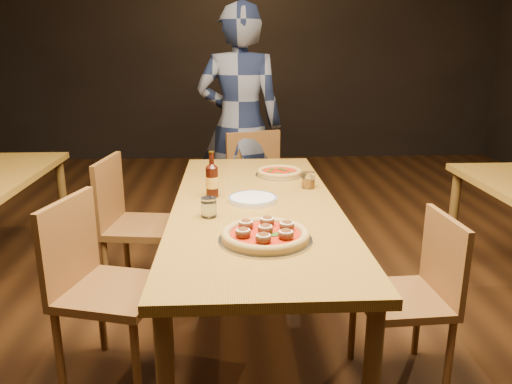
{
  "coord_description": "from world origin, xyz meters",
  "views": [
    {
      "loc": [
        -0.12,
        -2.34,
        1.49
      ],
      "look_at": [
        0.0,
        -0.05,
        0.82
      ],
      "focal_mm": 35.0,
      "sensor_mm": 36.0,
      "label": 1
    }
  ],
  "objects_px": {
    "table_main": "(255,217)",
    "chair_main_e": "(402,297)",
    "chair_main_nw": "(113,290)",
    "plate_stack": "(253,199)",
    "water_glass": "(209,207)",
    "pizza_margherita": "(279,172)",
    "pizza_meatball": "(265,234)",
    "amber_glass": "(308,180)",
    "beer_bottle": "(212,181)",
    "diner": "(240,126)",
    "chair_end": "(263,192)",
    "chair_main_sw": "(143,225)"
  },
  "relations": [
    {
      "from": "chair_end",
      "to": "water_glass",
      "type": "xyz_separation_m",
      "value": [
        -0.34,
        -1.38,
        0.34
      ]
    },
    {
      "from": "plate_stack",
      "to": "beer_bottle",
      "type": "xyz_separation_m",
      "value": [
        -0.2,
        0.09,
        0.07
      ]
    },
    {
      "from": "diner",
      "to": "plate_stack",
      "type": "bearing_deg",
      "value": 97.52
    },
    {
      "from": "pizza_meatball",
      "to": "beer_bottle",
      "type": "relative_size",
      "value": 1.62
    },
    {
      "from": "beer_bottle",
      "to": "amber_glass",
      "type": "distance_m",
      "value": 0.54
    },
    {
      "from": "pizza_meatball",
      "to": "plate_stack",
      "type": "distance_m",
      "value": 0.52
    },
    {
      "from": "chair_main_e",
      "to": "pizza_margherita",
      "type": "bearing_deg",
      "value": -156.09
    },
    {
      "from": "amber_glass",
      "to": "diner",
      "type": "distance_m",
      "value": 1.29
    },
    {
      "from": "water_glass",
      "to": "diner",
      "type": "xyz_separation_m",
      "value": [
        0.18,
        1.69,
        0.11
      ]
    },
    {
      "from": "pizza_margherita",
      "to": "pizza_meatball",
      "type": "bearing_deg",
      "value": -98.53
    },
    {
      "from": "pizza_margherita",
      "to": "plate_stack",
      "type": "bearing_deg",
      "value": -109.38
    },
    {
      "from": "pizza_meatball",
      "to": "diner",
      "type": "xyz_separation_m",
      "value": [
        -0.06,
        1.99,
        0.13
      ]
    },
    {
      "from": "water_glass",
      "to": "plate_stack",
      "type": "bearing_deg",
      "value": 46.62
    },
    {
      "from": "table_main",
      "to": "chair_main_e",
      "type": "bearing_deg",
      "value": -29.94
    },
    {
      "from": "table_main",
      "to": "diner",
      "type": "relative_size",
      "value": 1.11
    },
    {
      "from": "pizza_margherita",
      "to": "amber_glass",
      "type": "bearing_deg",
      "value": -65.51
    },
    {
      "from": "pizza_margherita",
      "to": "chair_main_e",
      "type": "bearing_deg",
      "value": -62.79
    },
    {
      "from": "chair_main_sw",
      "to": "chair_end",
      "type": "relative_size",
      "value": 0.98
    },
    {
      "from": "beer_bottle",
      "to": "chair_main_nw",
      "type": "bearing_deg",
      "value": -136.27
    },
    {
      "from": "chair_main_sw",
      "to": "beer_bottle",
      "type": "height_order",
      "value": "beer_bottle"
    },
    {
      "from": "water_glass",
      "to": "amber_glass",
      "type": "bearing_deg",
      "value": 41.05
    },
    {
      "from": "chair_main_nw",
      "to": "pizza_margherita",
      "type": "xyz_separation_m",
      "value": [
        0.82,
        0.84,
        0.32
      ]
    },
    {
      "from": "plate_stack",
      "to": "amber_glass",
      "type": "xyz_separation_m",
      "value": [
        0.31,
        0.23,
        0.03
      ]
    },
    {
      "from": "amber_glass",
      "to": "water_glass",
      "type": "bearing_deg",
      "value": -138.95
    },
    {
      "from": "chair_main_e",
      "to": "amber_glass",
      "type": "bearing_deg",
      "value": -154.89
    },
    {
      "from": "chair_main_sw",
      "to": "plate_stack",
      "type": "height_order",
      "value": "chair_main_sw"
    },
    {
      "from": "table_main",
      "to": "chair_end",
      "type": "bearing_deg",
      "value": 84.38
    },
    {
      "from": "chair_end",
      "to": "amber_glass",
      "type": "distance_m",
      "value": 1.01
    },
    {
      "from": "water_glass",
      "to": "amber_glass",
      "type": "xyz_separation_m",
      "value": [
        0.52,
        0.45,
        -0.0
      ]
    },
    {
      "from": "chair_main_nw",
      "to": "pizza_margherita",
      "type": "bearing_deg",
      "value": -28.96
    },
    {
      "from": "table_main",
      "to": "beer_bottle",
      "type": "height_order",
      "value": "beer_bottle"
    },
    {
      "from": "pizza_meatball",
      "to": "water_glass",
      "type": "relative_size",
      "value": 4.22
    },
    {
      "from": "amber_glass",
      "to": "diner",
      "type": "relative_size",
      "value": 0.05
    },
    {
      "from": "chair_main_nw",
      "to": "plate_stack",
      "type": "distance_m",
      "value": 0.78
    },
    {
      "from": "chair_main_e",
      "to": "pizza_margherita",
      "type": "xyz_separation_m",
      "value": [
        -0.47,
        0.91,
        0.36
      ]
    },
    {
      "from": "amber_glass",
      "to": "chair_main_nw",
      "type": "bearing_deg",
      "value": -149.65
    },
    {
      "from": "table_main",
      "to": "chair_main_nw",
      "type": "relative_size",
      "value": 2.23
    },
    {
      "from": "beer_bottle",
      "to": "amber_glass",
      "type": "xyz_separation_m",
      "value": [
        0.52,
        0.14,
        -0.04
      ]
    },
    {
      "from": "chair_main_nw",
      "to": "plate_stack",
      "type": "bearing_deg",
      "value": -47.83
    },
    {
      "from": "chair_main_nw",
      "to": "chair_main_sw",
      "type": "xyz_separation_m",
      "value": [
        -0.0,
        0.83,
        0.0
      ]
    },
    {
      "from": "pizza_meatball",
      "to": "water_glass",
      "type": "bearing_deg",
      "value": 127.92
    },
    {
      "from": "beer_bottle",
      "to": "amber_glass",
      "type": "bearing_deg",
      "value": 15.22
    },
    {
      "from": "chair_main_sw",
      "to": "beer_bottle",
      "type": "relative_size",
      "value": 3.9
    },
    {
      "from": "beer_bottle",
      "to": "table_main",
      "type": "bearing_deg",
      "value": -28.34
    },
    {
      "from": "chair_main_e",
      "to": "chair_main_nw",
      "type": "bearing_deg",
      "value": -96.26
    },
    {
      "from": "diner",
      "to": "chair_main_e",
      "type": "bearing_deg",
      "value": 116.42
    },
    {
      "from": "chair_main_nw",
      "to": "amber_glass",
      "type": "relative_size",
      "value": 10.18
    },
    {
      "from": "table_main",
      "to": "chair_end",
      "type": "distance_m",
      "value": 1.21
    },
    {
      "from": "chair_main_sw",
      "to": "chair_main_e",
      "type": "distance_m",
      "value": 1.57
    },
    {
      "from": "table_main",
      "to": "chair_main_e",
      "type": "distance_m",
      "value": 0.78
    }
  ]
}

